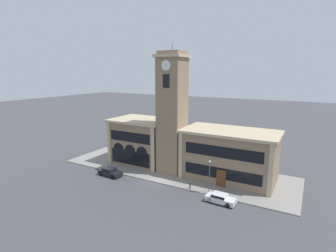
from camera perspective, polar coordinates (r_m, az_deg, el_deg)
name	(u,v)px	position (r m, az deg, el deg)	size (l,w,h in m)	color
ground_plane	(156,183)	(44.51, -2.71, -12.24)	(300.00, 300.00, 0.00)	#424247
sidewalk_kerb	(175,169)	(49.95, 1.48, -9.41)	(43.14, 13.63, 0.15)	gray
clock_tower	(172,114)	(46.23, 0.91, 2.65)	(4.97, 4.97, 22.69)	#897056
town_hall_left_wing	(142,141)	(53.16, -5.69, -3.18)	(11.65, 8.75, 8.90)	#897056
town_hall_right_wing	(229,155)	(45.75, 13.19, -6.12)	(15.83, 8.75, 8.53)	#897056
parked_car_near	(110,172)	(48.07, -12.53, -9.68)	(4.43, 2.05, 1.45)	black
parked_car_mid	(220,198)	(38.70, 11.31, -15.15)	(4.23, 1.94, 1.33)	silver
street_lamp	(210,171)	(40.04, 9.03, -9.71)	(0.36, 0.36, 5.05)	#4C4C51
bollard	(190,186)	(41.89, 4.81, -12.85)	(0.18, 0.18, 1.06)	black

